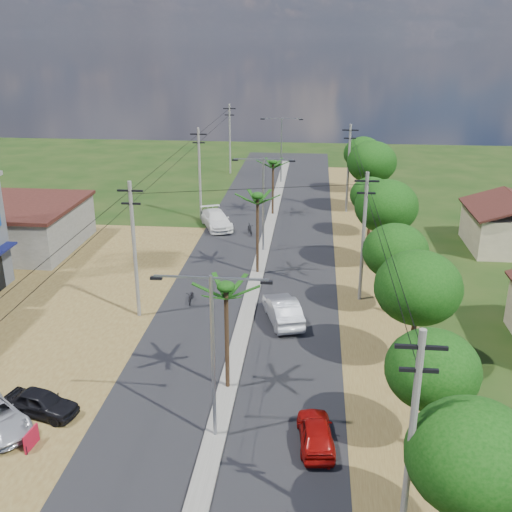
{
  "coord_description": "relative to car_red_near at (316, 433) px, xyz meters",
  "views": [
    {
      "loc": [
        4.09,
        -22.44,
        17.29
      ],
      "look_at": [
        0.29,
        15.9,
        3.0
      ],
      "focal_mm": 42.0,
      "sensor_mm": 36.0,
      "label": 1
    }
  ],
  "objects": [
    {
      "name": "ground",
      "position": [
        -4.55,
        0.08,
        -0.64
      ],
      "size": [
        160.0,
        160.0,
        0.0
      ],
      "primitive_type": "plane",
      "color": "black",
      "rests_on": "ground"
    },
    {
      "name": "road",
      "position": [
        -4.55,
        15.08,
        -0.62
      ],
      "size": [
        12.0,
        110.0,
        0.04
      ],
      "primitive_type": "cube",
      "color": "black",
      "rests_on": "ground"
    },
    {
      "name": "median",
      "position": [
        -4.55,
        18.08,
        -0.55
      ],
      "size": [
        1.0,
        90.0,
        0.18
      ],
      "primitive_type": "cube",
      "color": "#605E56",
      "rests_on": "ground"
    },
    {
      "name": "dirt_shoulder_east",
      "position": [
        3.95,
        15.08,
        -0.63
      ],
      "size": [
        5.0,
        90.0,
        0.03
      ],
      "primitive_type": "cube",
      "color": "brown",
      "rests_on": "ground"
    },
    {
      "name": "low_shed",
      "position": [
        -25.55,
        24.08,
        1.32
      ],
      "size": [
        10.4,
        10.4,
        3.95
      ],
      "color": "#605E56",
      "rests_on": "ground"
    },
    {
      "name": "tree_east_a",
      "position": [
        4.95,
        -5.92,
        3.85
      ],
      "size": [
        4.4,
        4.4,
        6.37
      ],
      "color": "black",
      "rests_on": "ground"
    },
    {
      "name": "tree_east_b",
      "position": [
        4.75,
        0.08,
        3.47
      ],
      "size": [
        4.0,
        4.0,
        5.83
      ],
      "color": "black",
      "rests_on": "ground"
    },
    {
      "name": "tree_east_c",
      "position": [
        5.15,
        7.08,
        4.22
      ],
      "size": [
        4.6,
        4.6,
        6.83
      ],
      "color": "black",
      "rests_on": "ground"
    },
    {
      "name": "tree_east_d",
      "position": [
        4.85,
        14.08,
        3.7
      ],
      "size": [
        4.2,
        4.2,
        6.13
      ],
      "color": "black",
      "rests_on": "ground"
    },
    {
      "name": "tree_east_e",
      "position": [
        5.05,
        22.08,
        4.45
      ],
      "size": [
        4.8,
        4.8,
        7.14
      ],
      "color": "black",
      "rests_on": "ground"
    },
    {
      "name": "tree_east_f",
      "position": [
        4.65,
        30.08,
        3.25
      ],
      "size": [
        3.8,
        3.8,
        5.52
      ],
      "color": "black",
      "rests_on": "ground"
    },
    {
      "name": "tree_east_g",
      "position": [
        5.25,
        38.08,
        4.6
      ],
      "size": [
        5.0,
        5.0,
        7.38
      ],
      "color": "black",
      "rests_on": "ground"
    },
    {
      "name": "tree_east_h",
      "position": [
        4.95,
        46.08,
        4.0
      ],
      "size": [
        4.4,
        4.4,
        6.52
      ],
      "color": "black",
      "rests_on": "ground"
    },
    {
      "name": "palm_median_near",
      "position": [
        -4.55,
        4.08,
        4.89
      ],
      "size": [
        2.0,
        2.0,
        6.15
      ],
      "color": "black",
      "rests_on": "ground"
    },
    {
      "name": "palm_median_mid",
      "position": [
        -4.55,
        20.08,
        5.26
      ],
      "size": [
        2.0,
        2.0,
        6.55
      ],
      "color": "black",
      "rests_on": "ground"
    },
    {
      "name": "palm_median_far",
      "position": [
        -4.55,
        36.08,
        4.62
      ],
      "size": [
        2.0,
        2.0,
        5.85
      ],
      "color": "black",
      "rests_on": "ground"
    },
    {
      "name": "streetlight_near",
      "position": [
        -4.55,
        0.08,
        4.14
      ],
      "size": [
        5.1,
        0.18,
        8.0
      ],
      "color": "gray",
      "rests_on": "ground"
    },
    {
      "name": "streetlight_mid",
      "position": [
        -4.55,
        25.08,
        4.14
      ],
      "size": [
        5.1,
        0.18,
        8.0
      ],
      "color": "gray",
      "rests_on": "ground"
    },
    {
      "name": "streetlight_far",
      "position": [
        -4.55,
        50.08,
        4.14
      ],
      "size": [
        5.1,
        0.18,
        8.0
      ],
      "color": "gray",
      "rests_on": "ground"
    },
    {
      "name": "utility_pole_w_b",
      "position": [
        -11.55,
        12.08,
        4.12
      ],
      "size": [
        1.6,
        0.24,
        9.0
      ],
      "color": "#605E56",
      "rests_on": "ground"
    },
    {
      "name": "utility_pole_w_c",
      "position": [
        -11.55,
        34.08,
        4.12
      ],
      "size": [
        1.6,
        0.24,
        9.0
      ],
      "color": "#605E56",
      "rests_on": "ground"
    },
    {
      "name": "utility_pole_w_d",
      "position": [
        -11.55,
        55.08,
        4.12
      ],
      "size": [
        1.6,
        0.24,
        9.0
      ],
      "color": "#605E56",
      "rests_on": "ground"
    },
    {
      "name": "utility_pole_e_a",
      "position": [
        2.95,
        -5.92,
        4.12
      ],
      "size": [
        1.6,
        0.24,
        9.0
      ],
      "color": "#605E56",
      "rests_on": "ground"
    },
    {
      "name": "utility_pole_e_b",
      "position": [
        2.95,
        16.08,
        4.12
      ],
      "size": [
        1.6,
        0.24,
        9.0
      ],
      "color": "#605E56",
      "rests_on": "ground"
    },
    {
      "name": "utility_pole_e_c",
      "position": [
        2.95,
        38.08,
        4.12
      ],
      "size": [
        1.6,
        0.24,
        9.0
      ],
      "color": "#605E56",
      "rests_on": "ground"
    },
    {
      "name": "car_red_near",
      "position": [
        0.0,
        0.0,
        0.0
      ],
      "size": [
        1.9,
        3.9,
        1.28
      ],
      "primitive_type": "imported",
      "rotation": [
        0.0,
        0.0,
        3.25
      ],
      "color": "maroon",
      "rests_on": "ground"
    },
    {
      "name": "car_silver_mid",
      "position": [
        -2.16,
        12.13,
        0.17
      ],
      "size": [
        3.04,
        5.21,
        1.62
      ],
      "primitive_type": "imported",
      "rotation": [
        0.0,
        0.0,
        3.43
      ],
      "color": "#A3A5AB",
      "rests_on": "ground"
    },
    {
      "name": "car_white_far",
      "position": [
        -9.55,
        31.32,
        0.14
      ],
      "size": [
        4.14,
        5.85,
        1.57
      ],
      "primitive_type": "imported",
      "rotation": [
        0.0,
        0.0,
        0.4
      ],
      "color": "silver",
      "rests_on": "ground"
    },
    {
      "name": "car_parked_dark",
      "position": [
        -13.15,
        1.01,
        -0.02
      ],
      "size": [
        3.92,
        2.33,
        1.25
      ],
      "primitive_type": "imported",
      "rotation": [
        0.0,
        0.0,
        1.32
      ],
      "color": "black",
      "rests_on": "ground"
    },
    {
      "name": "moto_rider_west_a",
      "position": [
        -8.57,
        14.44,
        -0.22
      ],
      "size": [
        0.64,
        1.61,
        0.83
      ],
      "primitive_type": "imported",
      "rotation": [
        0.0,
        0.0,
        0.06
      ],
      "color": "black",
      "rests_on": "ground"
    },
    {
      "name": "moto_rider_west_b",
      "position": [
        -6.16,
        29.46,
        -0.12
      ],
      "size": [
        1.0,
        1.82,
        1.05
      ],
      "primitive_type": "imported",
      "rotation": [
        0.0,
        0.0,
        0.31
      ],
      "color": "black",
      "rests_on": "ground"
    },
    {
      "name": "roadside_sign",
      "position": [
        -12.55,
        -1.43,
        -0.18
      ],
      "size": [
        0.19,
        1.12,
        0.93
      ],
      "rotation": [
        0.0,
        0.0,
        -0.1
      ],
      "color": "maroon",
      "rests_on": "ground"
    }
  ]
}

